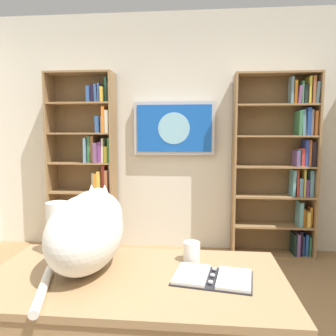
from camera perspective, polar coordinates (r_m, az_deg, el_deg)
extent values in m
cube|color=silver|center=(3.79, 1.55, 6.18)|extent=(4.52, 0.06, 2.70)
cube|color=#937047|center=(3.82, 24.35, 0.20)|extent=(0.02, 0.28, 1.97)
cube|color=#937047|center=(3.63, 11.51, 0.34)|extent=(0.02, 0.28, 1.97)
cube|color=brown|center=(3.83, 17.65, 0.47)|extent=(0.88, 0.01, 1.97)
cube|color=#937047|center=(3.92, 17.61, -14.11)|extent=(0.83, 0.27, 0.02)
cube|color=#937047|center=(3.82, 17.77, -9.51)|extent=(0.83, 0.27, 0.02)
cube|color=#937047|center=(3.74, 17.93, -4.70)|extent=(0.83, 0.27, 0.02)
cube|color=#937047|center=(3.70, 18.09, 0.27)|extent=(0.83, 0.27, 0.02)
cube|color=#937047|center=(3.68, 18.26, 5.32)|extent=(0.83, 0.27, 0.02)
cube|color=#937047|center=(3.69, 18.43, 10.37)|extent=(0.83, 0.27, 0.02)
cube|color=#937047|center=(3.74, 18.60, 15.36)|extent=(0.83, 0.27, 0.02)
cube|color=#317049|center=(3.98, 23.37, -12.26)|extent=(0.02, 0.17, 0.21)
cube|color=#25539F|center=(3.96, 22.89, -12.09)|extent=(0.03, 0.17, 0.24)
cube|color=#33549B|center=(3.96, 22.47, -12.30)|extent=(0.02, 0.12, 0.21)
cube|color=black|center=(3.93, 22.11, -11.96)|extent=(0.02, 0.15, 0.27)
cube|color=#6E4B89|center=(3.93, 21.57, -12.14)|extent=(0.03, 0.21, 0.24)
cube|color=black|center=(3.92, 21.12, -12.21)|extent=(0.02, 0.19, 0.24)
cube|color=orange|center=(3.88, 23.61, -7.76)|extent=(0.02, 0.12, 0.21)
cube|color=#E6B649|center=(3.87, 23.14, -8.07)|extent=(0.03, 0.18, 0.17)
cube|color=orange|center=(3.88, 22.55, -7.87)|extent=(0.03, 0.13, 0.18)
cube|color=#5D9DA6|center=(3.85, 22.03, -7.38)|extent=(0.04, 0.18, 0.26)
cube|color=#5E97B1|center=(3.82, 23.66, -2.42)|extent=(0.04, 0.15, 0.28)
cube|color=#714085|center=(3.83, 22.92, -3.12)|extent=(0.04, 0.16, 0.18)
cube|color=gold|center=(3.79, 22.58, -2.36)|extent=(0.02, 0.17, 0.29)
cube|color=#5F8EA8|center=(3.79, 22.01, -3.06)|extent=(0.03, 0.19, 0.20)
cube|color=#AE3A2F|center=(3.76, 21.61, -2.41)|extent=(0.03, 0.13, 0.29)
cube|color=#60A4B2|center=(3.77, 21.02, -2.41)|extent=(0.03, 0.17, 0.28)
cube|color=black|center=(3.80, 23.85, 2.30)|extent=(0.04, 0.22, 0.26)
cube|color=orange|center=(3.78, 23.40, 2.43)|extent=(0.02, 0.15, 0.27)
cube|color=#2D3F9E|center=(3.76, 22.96, 2.47)|extent=(0.03, 0.15, 0.28)
cube|color=#BD3938|center=(3.77, 22.33, 1.80)|extent=(0.03, 0.17, 0.19)
cube|color=#5A97A6|center=(3.75, 21.89, 1.72)|extent=(0.02, 0.13, 0.18)
cube|color=#70518E|center=(3.73, 21.52, 1.61)|extent=(0.03, 0.19, 0.16)
cube|color=orange|center=(3.79, 24.15, 7.16)|extent=(0.02, 0.22, 0.25)
cube|color=silver|center=(3.79, 23.61, 7.30)|extent=(0.03, 0.17, 0.27)
cube|color=#23438E|center=(3.77, 23.06, 7.46)|extent=(0.04, 0.24, 0.28)
cube|color=#668CA4|center=(3.76, 22.35, 7.35)|extent=(0.05, 0.23, 0.27)
cube|color=#397A50|center=(3.73, 21.87, 7.31)|extent=(0.03, 0.22, 0.26)
cube|color=#6A93A8|center=(3.79, 24.43, 11.84)|extent=(0.04, 0.19, 0.22)
cube|color=#A4603C|center=(3.79, 23.94, 12.32)|extent=(0.03, 0.19, 0.28)
cube|color=gold|center=(3.79, 23.35, 12.33)|extent=(0.02, 0.18, 0.28)
cube|color=#1F2829|center=(3.79, 22.75, 11.76)|extent=(0.04, 0.19, 0.20)
cube|color=#3D7852|center=(3.77, 22.22, 12.07)|extent=(0.02, 0.20, 0.23)
cube|color=#804B85|center=(3.75, 21.86, 11.75)|extent=(0.04, 0.19, 0.19)
cube|color=orange|center=(3.75, 21.32, 12.22)|extent=(0.03, 0.14, 0.24)
cube|color=#6A90A0|center=(3.74, 20.79, 12.55)|extent=(0.02, 0.14, 0.28)
cube|color=#937047|center=(3.73, -9.52, 0.86)|extent=(0.02, 0.28, 2.02)
cube|color=#937047|center=(3.98, -19.74, 0.91)|extent=(0.02, 0.28, 2.02)
cube|color=brown|center=(3.97, -14.13, 1.07)|extent=(0.75, 0.01, 2.02)
cube|color=#937047|center=(4.05, -14.40, -13.32)|extent=(0.71, 0.27, 0.02)
cube|color=#937047|center=(3.96, -14.53, -8.76)|extent=(0.71, 0.27, 0.02)
cube|color=#937047|center=(3.88, -14.66, -4.00)|extent=(0.71, 0.27, 0.02)
cube|color=#937047|center=(3.84, -14.79, 0.89)|extent=(0.71, 0.27, 0.02)
cube|color=#937047|center=(3.83, -14.93, 5.87)|extent=(0.71, 0.27, 0.02)
cube|color=#937047|center=(3.84, -15.07, 10.84)|extent=(0.71, 0.27, 0.02)
cube|color=#937047|center=(3.89, -15.21, 15.73)|extent=(0.71, 0.27, 0.02)
cube|color=#62A3B1|center=(3.91, -9.90, -12.11)|extent=(0.05, 0.20, 0.22)
cube|color=orange|center=(3.92, -10.47, -11.72)|extent=(0.03, 0.19, 0.26)
cube|color=red|center=(3.93, -10.97, -11.66)|extent=(0.03, 0.23, 0.26)
cube|color=#62A2A5|center=(3.94, -11.62, -11.60)|extent=(0.04, 0.23, 0.27)
cube|color=#7B5085|center=(3.96, -12.15, -11.39)|extent=(0.02, 0.18, 0.29)
cube|color=#39824A|center=(3.97, -12.69, -12.30)|extent=(0.03, 0.21, 0.17)
cube|color=beige|center=(3.82, -9.96, -6.92)|extent=(0.04, 0.22, 0.27)
cube|color=#30519B|center=(3.83, -10.55, -7.18)|extent=(0.02, 0.22, 0.23)
cube|color=orange|center=(3.85, -11.01, -7.29)|extent=(0.03, 0.23, 0.21)
cube|color=orange|center=(3.85, -11.50, -6.76)|extent=(0.04, 0.21, 0.28)
cube|color=beige|center=(3.87, -12.04, -7.35)|extent=(0.02, 0.13, 0.20)
cube|color=yellow|center=(3.88, -12.47, -7.13)|extent=(0.04, 0.18, 0.22)
cube|color=silver|center=(3.76, -9.93, -1.78)|extent=(0.02, 0.14, 0.30)
cube|color=#A15E3A|center=(3.75, -10.44, -2.17)|extent=(0.03, 0.22, 0.25)
cube|color=#AC3B35|center=(3.77, -11.07, -1.79)|extent=(0.03, 0.14, 0.30)
cube|color=gold|center=(3.80, -11.68, -2.20)|extent=(0.04, 0.24, 0.24)
cube|color=orange|center=(3.79, -12.30, -2.42)|extent=(0.03, 0.19, 0.21)
cube|color=silver|center=(3.83, -12.76, -2.37)|extent=(0.03, 0.13, 0.21)
cube|color=#2E6E3E|center=(3.71, -10.11, 3.10)|extent=(0.02, 0.17, 0.27)
cube|color=gold|center=(3.73, -10.69, 2.38)|extent=(0.04, 0.14, 0.18)
cube|color=beige|center=(3.75, -11.10, 3.08)|extent=(0.03, 0.20, 0.27)
cube|color=#86428F|center=(3.77, -11.58, 2.77)|extent=(0.04, 0.20, 0.23)
cube|color=#754A79|center=(3.76, -12.27, 2.69)|extent=(0.04, 0.24, 0.22)
cube|color=#93633A|center=(3.79, -12.81, 3.28)|extent=(0.03, 0.19, 0.30)
cube|color=#3D7B46|center=(3.78, -13.42, 3.26)|extent=(0.03, 0.15, 0.30)
cube|color=#6A98B3|center=(3.79, -13.95, 3.06)|extent=(0.03, 0.23, 0.27)
cube|color=beige|center=(3.72, -10.32, 8.00)|extent=(0.04, 0.22, 0.24)
cube|color=orange|center=(3.74, -10.89, 8.32)|extent=(0.03, 0.24, 0.29)
cube|color=beige|center=(3.75, -11.26, 7.44)|extent=(0.02, 0.19, 0.17)
cube|color=#2E5391|center=(3.75, -11.92, 7.47)|extent=(0.04, 0.23, 0.18)
cube|color=#25292A|center=(3.74, -10.25, 12.83)|extent=(0.02, 0.14, 0.21)
cube|color=#2C6E53|center=(3.77, -10.70, 13.27)|extent=(0.03, 0.13, 0.27)
cube|color=gold|center=(3.75, -11.24, 12.46)|extent=(0.03, 0.20, 0.16)
cube|color=#375495|center=(3.79, -11.68, 12.68)|extent=(0.02, 0.23, 0.20)
cube|color=#36558B|center=(3.78, -12.29, 12.59)|extent=(0.04, 0.18, 0.19)
cube|color=#24192C|center=(3.80, -12.78, 12.58)|extent=(0.04, 0.18, 0.19)
cube|color=#32589D|center=(3.80, -13.43, 12.38)|extent=(0.03, 0.24, 0.17)
cube|color=#B7B7BC|center=(3.71, 1.09, 6.97)|extent=(0.91, 0.06, 0.60)
cube|color=blue|center=(3.68, 1.05, 6.98)|extent=(0.84, 0.01, 0.53)
cylinder|color=#8CCCEA|center=(3.67, 1.04, 6.98)|extent=(0.36, 0.00, 0.36)
cube|color=#A37F56|center=(1.50, -5.86, -18.76)|extent=(1.30, 0.68, 0.03)
cube|color=#A37F56|center=(1.95, 16.18, -24.88)|extent=(0.06, 0.06, 0.69)
cube|color=#A37F56|center=(2.11, -21.87, -22.47)|extent=(0.06, 0.06, 0.69)
ellipsoid|color=white|center=(1.54, -14.19, -10.97)|extent=(0.32, 0.54, 0.34)
ellipsoid|color=white|center=(1.63, -12.78, -8.33)|extent=(0.27, 0.30, 0.26)
sphere|color=white|center=(1.68, -12.12, -5.51)|extent=(0.12, 0.12, 0.12)
cone|color=white|center=(1.66, -11.04, -4.00)|extent=(0.06, 0.06, 0.07)
cone|color=white|center=(1.68, -13.25, -3.93)|extent=(0.06, 0.06, 0.07)
cone|color=beige|center=(1.66, -11.09, -4.20)|extent=(0.03, 0.03, 0.05)
cone|color=beige|center=(1.68, -13.32, -4.13)|extent=(0.03, 0.03, 0.05)
cylinder|color=white|center=(1.43, -21.12, -19.14)|extent=(0.15, 0.37, 0.04)
cube|color=#26262B|center=(1.46, 11.53, -18.83)|extent=(0.18, 0.24, 0.01)
cube|color=#26262B|center=(1.48, 4.19, -18.39)|extent=(0.18, 0.24, 0.01)
cube|color=#26262B|center=(1.47, 7.83, -18.65)|extent=(0.07, 0.22, 0.01)
cube|color=white|center=(1.46, 11.54, -18.51)|extent=(0.17, 0.23, 0.01)
cube|color=white|center=(1.48, 4.19, -18.07)|extent=(0.17, 0.23, 0.01)
cylinder|color=silver|center=(1.40, 7.50, -19.20)|extent=(0.02, 0.02, 0.01)
cylinder|color=silver|center=(1.46, 7.84, -18.11)|extent=(0.02, 0.02, 0.01)
cylinder|color=silver|center=(1.52, 8.16, -17.11)|extent=(0.02, 0.02, 0.01)
cylinder|color=white|center=(1.77, -18.80, -10.03)|extent=(0.11, 0.11, 0.27)
cylinder|color=white|center=(1.62, 4.18, -14.44)|extent=(0.08, 0.08, 0.10)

